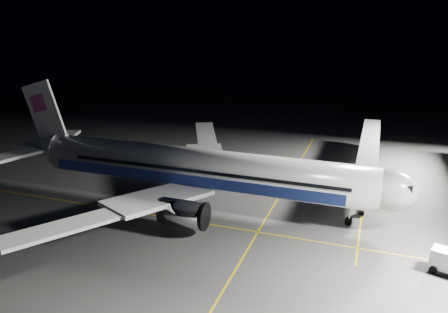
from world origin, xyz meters
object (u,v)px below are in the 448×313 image
at_px(jet_bridge, 369,153).
at_px(safety_cone_b, 263,175).
at_px(safety_cone_a, 218,170).
at_px(baggage_tug, 229,164).
at_px(safety_cone_c, 179,182).
at_px(airliner, 194,168).

height_order(jet_bridge, safety_cone_b, jet_bridge).
height_order(jet_bridge, safety_cone_a, jet_bridge).
height_order(baggage_tug, safety_cone_a, baggage_tug).
height_order(safety_cone_a, safety_cone_b, safety_cone_b).
bearing_deg(safety_cone_c, jet_bridge, 23.39).
bearing_deg(safety_cone_b, safety_cone_c, -147.82).
distance_m(baggage_tug, safety_cone_a, 2.73).
height_order(airliner, jet_bridge, airliner).
xyz_separation_m(jet_bridge, safety_cone_c, (-28.27, -12.23, -4.27)).
relative_size(baggage_tug, safety_cone_b, 3.70).
distance_m(airliner, jet_bridge, 29.31).
relative_size(airliner, baggage_tug, 26.20).
bearing_deg(safety_cone_b, airliner, -116.91).
relative_size(jet_bridge, baggage_tug, 14.66).
height_order(airliner, safety_cone_a, airliner).
relative_size(airliner, safety_cone_b, 96.87).
xyz_separation_m(safety_cone_b, safety_cone_c, (-11.97, -7.54, -0.00)).
bearing_deg(safety_cone_c, baggage_tug, 63.03).
relative_size(jet_bridge, safety_cone_c, 55.02).
bearing_deg(airliner, jet_bridge, 38.04).
xyz_separation_m(baggage_tug, safety_cone_b, (6.93, -2.37, -0.42)).
height_order(airliner, safety_cone_c, airliner).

